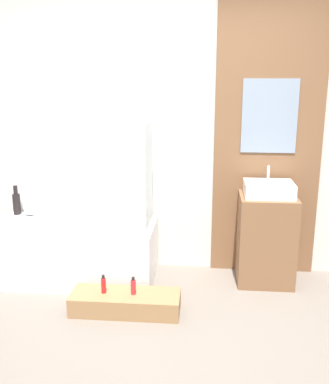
% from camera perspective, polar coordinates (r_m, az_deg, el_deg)
% --- Properties ---
extents(ground_plane, '(12.00, 12.00, 0.00)m').
position_cam_1_polar(ground_plane, '(3.21, -1.18, -20.54)').
color(ground_plane, slate).
extents(wall_tiled_back, '(4.20, 0.06, 2.60)m').
position_cam_1_polar(wall_tiled_back, '(4.23, 1.11, 7.21)').
color(wall_tiled_back, silver).
rests_on(wall_tiled_back, ground_plane).
extents(wall_wood_accent, '(0.97, 0.04, 2.60)m').
position_cam_1_polar(wall_wood_accent, '(4.21, 13.02, 6.92)').
color(wall_wood_accent, brown).
rests_on(wall_wood_accent, ground_plane).
extents(bathtub, '(1.46, 0.69, 0.53)m').
position_cam_1_polar(bathtub, '(4.27, -11.21, -7.39)').
color(bathtub, white).
rests_on(bathtub, ground_plane).
extents(glass_shower_screen, '(0.01, 0.47, 0.94)m').
position_cam_1_polar(glass_shower_screen, '(3.83, -2.02, 1.78)').
color(glass_shower_screen, silver).
rests_on(glass_shower_screen, bathtub).
extents(wooden_step_bench, '(0.87, 0.31, 0.16)m').
position_cam_1_polar(wooden_step_bench, '(3.72, -4.97, -13.80)').
color(wooden_step_bench, '#997047').
rests_on(wooden_step_bench, ground_plane).
extents(vanity_cabinet, '(0.50, 0.44, 0.81)m').
position_cam_1_polar(vanity_cabinet, '(4.19, 12.74, -5.86)').
color(vanity_cabinet, brown).
rests_on(vanity_cabinet, ground_plane).
extents(sink, '(0.43, 0.33, 0.25)m').
position_cam_1_polar(sink, '(4.05, 13.11, 0.37)').
color(sink, white).
rests_on(sink, vanity_cabinet).
extents(vase_tall_dark, '(0.07, 0.07, 0.29)m').
position_cam_1_polar(vase_tall_dark, '(4.60, -18.27, -1.28)').
color(vase_tall_dark, black).
rests_on(vase_tall_dark, bathtub).
extents(vase_round_light, '(0.12, 0.12, 0.12)m').
position_cam_1_polar(vase_round_light, '(4.54, -16.69, -2.10)').
color(vase_round_light, silver).
rests_on(vase_round_light, bathtub).
extents(bottle_soap_primary, '(0.04, 0.04, 0.15)m').
position_cam_1_polar(bottle_soap_primary, '(3.69, -7.75, -11.60)').
color(bottle_soap_primary, red).
rests_on(bottle_soap_primary, wooden_step_bench).
extents(bottle_soap_secondary, '(0.04, 0.04, 0.15)m').
position_cam_1_polar(bottle_soap_secondary, '(3.65, -3.99, -11.88)').
color(bottle_soap_secondary, red).
rests_on(bottle_soap_secondary, wooden_step_bench).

